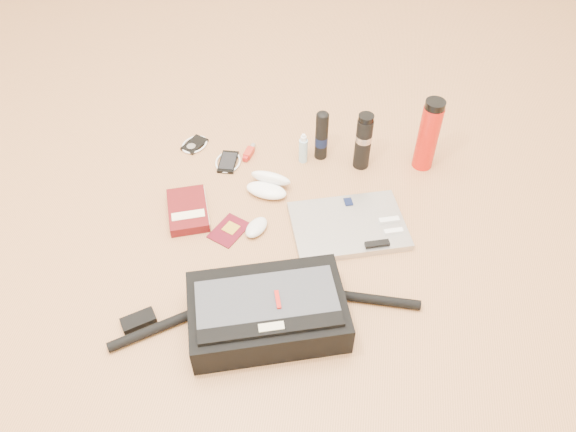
{
  "coord_description": "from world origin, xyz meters",
  "views": [
    {
      "loc": [
        0.2,
        -1.16,
        1.42
      ],
      "look_at": [
        0.01,
        0.1,
        0.06
      ],
      "focal_mm": 35.0,
      "sensor_mm": 36.0,
      "label": 1
    }
  ],
  "objects": [
    {
      "name": "spray_bottle",
      "position": [
        0.02,
        0.45,
        0.05
      ],
      "size": [
        0.04,
        0.04,
        0.13
      ],
      "rotation": [
        0.0,
        0.0,
        -0.33
      ],
      "color": "#99C1D4",
      "rests_on": "ground"
    },
    {
      "name": "thermos_red",
      "position": [
        0.46,
        0.49,
        0.14
      ],
      "size": [
        0.09,
        0.09,
        0.29
      ],
      "rotation": [
        0.0,
        0.0,
        0.31
      ],
      "color": "red",
      "rests_on": "ground"
    },
    {
      "name": "book",
      "position": [
        -0.34,
        0.12,
        0.02
      ],
      "size": [
        0.19,
        0.24,
        0.04
      ],
      "rotation": [
        0.0,
        0.0,
        0.36
      ],
      "color": "#4D0C0E",
      "rests_on": "ground"
    },
    {
      "name": "laptop",
      "position": [
        0.22,
        0.13,
        0.01
      ],
      "size": [
        0.44,
        0.37,
        0.04
      ],
      "rotation": [
        0.0,
        0.0,
        0.31
      ],
      "color": "#A5A4A7",
      "rests_on": "ground"
    },
    {
      "name": "ground",
      "position": [
        0.0,
        0.0,
        0.0
      ],
      "size": [
        4.0,
        4.0,
        0.0
      ],
      "primitive_type": "plane",
      "color": "#AC7547",
      "rests_on": "ground"
    },
    {
      "name": "thermos_black",
      "position": [
        0.23,
        0.46,
        0.12
      ],
      "size": [
        0.08,
        0.08,
        0.23
      ],
      "rotation": [
        0.0,
        0.0,
        -0.36
      ],
      "color": "black",
      "rests_on": "ground"
    },
    {
      "name": "inhaler",
      "position": [
        -0.19,
        0.45,
        0.01
      ],
      "size": [
        0.04,
        0.1,
        0.03
      ],
      "rotation": [
        0.0,
        0.0,
        -0.17
      ],
      "color": "#A72719",
      "rests_on": "ground"
    },
    {
      "name": "ipod",
      "position": [
        -0.42,
        0.48,
        0.01
      ],
      "size": [
        0.12,
        0.12,
        0.01
      ],
      "rotation": [
        0.0,
        0.0,
        -0.4
      ],
      "color": "black",
      "rests_on": "ground"
    },
    {
      "name": "passport",
      "position": [
        -0.18,
        0.06,
        0.0
      ],
      "size": [
        0.14,
        0.16,
        0.01
      ],
      "rotation": [
        0.0,
        0.0,
        -0.42
      ],
      "color": "#4A0914",
      "rests_on": "ground"
    },
    {
      "name": "mouse",
      "position": [
        -0.09,
        0.07,
        0.02
      ],
      "size": [
        0.09,
        0.12,
        0.03
      ],
      "rotation": [
        0.0,
        0.0,
        -0.37
      ],
      "color": "silver",
      "rests_on": "ground"
    },
    {
      "name": "sunglasses_case",
      "position": [
        -0.09,
        0.27,
        0.03
      ],
      "size": [
        0.17,
        0.15,
        0.09
      ],
      "rotation": [
        0.0,
        0.0,
        -0.17
      ],
      "color": "white",
      "rests_on": "ground"
    },
    {
      "name": "aerosol_can",
      "position": [
        0.08,
        0.49,
        0.1
      ],
      "size": [
        0.06,
        0.06,
        0.21
      ],
      "rotation": [
        0.0,
        0.0,
        -0.39
      ],
      "color": "black",
      "rests_on": "ground"
    },
    {
      "name": "messenger_bag",
      "position": [
        0.01,
        -0.28,
        0.06
      ],
      "size": [
        0.88,
        0.4,
        0.13
      ],
      "rotation": [
        0.0,
        0.0,
        0.31
      ],
      "color": "black",
      "rests_on": "ground"
    },
    {
      "name": "phone",
      "position": [
        -0.26,
        0.4,
        0.01
      ],
      "size": [
        0.1,
        0.12,
        0.01
      ],
      "rotation": [
        0.0,
        0.0,
        0.03
      ],
      "color": "black",
      "rests_on": "ground"
    }
  ]
}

